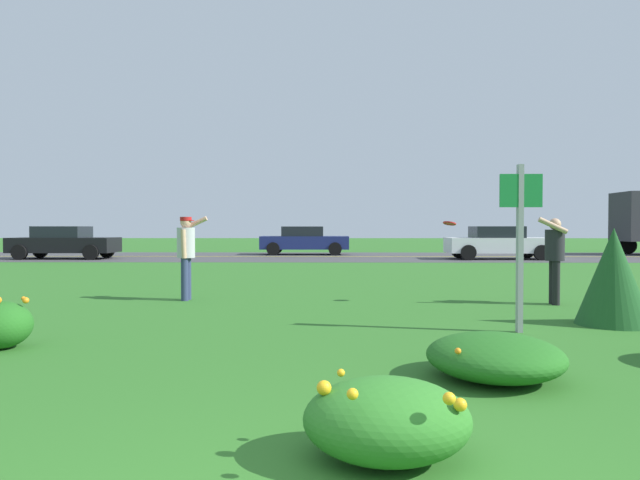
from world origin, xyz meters
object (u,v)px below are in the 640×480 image
Objects in this scene: person_catcher_dark_shirt at (554,253)px; person_thrower_red_cap_gray_shirt at (186,249)px; sign_post_near_path at (520,230)px; car_navy_center_left at (304,240)px; frisbee_red at (450,223)px; car_white_center_right at (498,242)px; car_black_leftmost at (64,242)px.

person_thrower_red_cap_gray_shirt is at bearing 175.74° from person_catcher_dark_shirt.
car_navy_center_left is at bearing 99.94° from sign_post_near_path.
car_white_center_right is (5.26, 14.68, -0.73)m from frisbee_red.
person_catcher_dark_shirt reaches higher than frisbee_red.
frisbee_red is at bearing -109.70° from car_white_center_right.
person_thrower_red_cap_gray_shirt reaches higher than car_white_center_right.
person_thrower_red_cap_gray_shirt is at bearing -94.64° from car_navy_center_left.
frisbee_red is at bearing -4.64° from person_thrower_red_cap_gray_shirt.
sign_post_near_path is at bearing -80.06° from car_navy_center_left.
car_navy_center_left is at bearing 105.82° from person_catcher_dark_shirt.
car_navy_center_left is (-3.80, 21.66, -0.63)m from sign_post_near_path.
person_catcher_dark_shirt is 19.63m from car_navy_center_left.
person_thrower_red_cap_gray_shirt is 16.92m from car_black_leftmost.
person_catcher_dark_shirt is at bearing -42.91° from car_black_leftmost.
sign_post_near_path reaches higher than person_catcher_dark_shirt.
sign_post_near_path is 9.06× the size of frisbee_red.
sign_post_near_path is 22.69m from car_black_leftmost.
person_catcher_dark_shirt is at bearing -3.24° from frisbee_red.
car_white_center_right is at bearing -25.13° from car_navy_center_left.
frisbee_red is 0.05× the size of car_white_center_right.
person_thrower_red_cap_gray_shirt is 0.36× the size of car_navy_center_left.
person_thrower_red_cap_gray_shirt is at bearing -125.59° from car_white_center_right.
sign_post_near_path is 0.50× the size of car_white_center_right.
frisbee_red is (-1.88, 0.11, 0.54)m from person_catcher_dark_shirt.
person_catcher_dark_shirt is (1.55, 2.77, -0.43)m from sign_post_near_path.
sign_post_near_path is 6.23m from person_thrower_red_cap_gray_shirt.
person_thrower_red_cap_gray_shirt is 5.00m from frisbee_red.
car_black_leftmost is 1.00× the size of car_navy_center_left.
car_black_leftmost is 11.32m from car_navy_center_left.
person_thrower_red_cap_gray_shirt is 0.36× the size of car_black_leftmost.
frisbee_red is 0.05× the size of car_black_leftmost.
car_black_leftmost is (-9.07, 14.28, -0.24)m from person_thrower_red_cap_gray_shirt.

